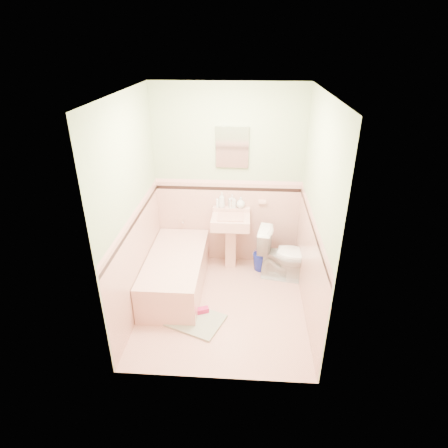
# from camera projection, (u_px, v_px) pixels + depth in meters

# --- Properties ---
(floor) EXTENTS (2.20, 2.20, 0.00)m
(floor) POSITION_uv_depth(u_px,v_px,m) (223.00, 305.00, 4.60)
(floor) COLOR #E3A694
(floor) RESTS_ON ground
(ceiling) EXTENTS (2.20, 2.20, 0.00)m
(ceiling) POSITION_uv_depth(u_px,v_px,m) (222.00, 93.00, 3.48)
(ceiling) COLOR white
(ceiling) RESTS_ON ground
(wall_back) EXTENTS (2.50, 0.00, 2.50)m
(wall_back) POSITION_uv_depth(u_px,v_px,m) (228.00, 179.00, 5.02)
(wall_back) COLOR beige
(wall_back) RESTS_ON ground
(wall_front) EXTENTS (2.50, 0.00, 2.50)m
(wall_front) POSITION_uv_depth(u_px,v_px,m) (213.00, 270.00, 3.06)
(wall_front) COLOR beige
(wall_front) RESTS_ON ground
(wall_left) EXTENTS (0.00, 2.50, 2.50)m
(wall_left) POSITION_uv_depth(u_px,v_px,m) (132.00, 211.00, 4.10)
(wall_left) COLOR beige
(wall_left) RESTS_ON ground
(wall_right) EXTENTS (0.00, 2.50, 2.50)m
(wall_right) POSITION_uv_depth(u_px,v_px,m) (316.00, 216.00, 3.98)
(wall_right) COLOR beige
(wall_right) RESTS_ON ground
(wainscot_back) EXTENTS (2.00, 0.00, 2.00)m
(wainscot_back) POSITION_uv_depth(u_px,v_px,m) (228.00, 223.00, 5.30)
(wainscot_back) COLOR #E5AC9A
(wainscot_back) RESTS_ON ground
(wainscot_front) EXTENTS (2.00, 0.00, 2.00)m
(wainscot_front) POSITION_uv_depth(u_px,v_px,m) (214.00, 330.00, 3.36)
(wainscot_front) COLOR #E5AC9A
(wainscot_front) RESTS_ON ground
(wainscot_left) EXTENTS (0.00, 2.20, 2.20)m
(wainscot_left) POSITION_uv_depth(u_px,v_px,m) (139.00, 261.00, 4.39)
(wainscot_left) COLOR #E5AC9A
(wainscot_left) RESTS_ON ground
(wainscot_right) EXTENTS (0.00, 2.20, 2.20)m
(wainscot_right) POSITION_uv_depth(u_px,v_px,m) (308.00, 267.00, 4.27)
(wainscot_right) COLOR #E5AC9A
(wainscot_right) RESTS_ON ground
(accent_back) EXTENTS (2.00, 0.00, 2.00)m
(accent_back) POSITION_uv_depth(u_px,v_px,m) (228.00, 189.00, 5.07)
(accent_back) COLOR black
(accent_back) RESTS_ON ground
(accent_front) EXTENTS (2.00, 0.00, 2.00)m
(accent_front) POSITION_uv_depth(u_px,v_px,m) (213.00, 282.00, 3.14)
(accent_front) COLOR black
(accent_front) RESTS_ON ground
(accent_left) EXTENTS (0.00, 2.20, 2.20)m
(accent_left) POSITION_uv_depth(u_px,v_px,m) (135.00, 222.00, 4.16)
(accent_left) COLOR black
(accent_left) RESTS_ON ground
(accent_right) EXTENTS (0.00, 2.20, 2.20)m
(accent_right) POSITION_uv_depth(u_px,v_px,m) (313.00, 227.00, 4.04)
(accent_right) COLOR black
(accent_right) RESTS_ON ground
(cap_back) EXTENTS (2.00, 0.00, 2.00)m
(cap_back) POSITION_uv_depth(u_px,v_px,m) (228.00, 182.00, 5.02)
(cap_back) COLOR #E3AA9F
(cap_back) RESTS_ON ground
(cap_front) EXTENTS (2.00, 0.00, 2.00)m
(cap_front) POSITION_uv_depth(u_px,v_px,m) (213.00, 272.00, 3.09)
(cap_front) COLOR #E3AA9F
(cap_front) RESTS_ON ground
(cap_left) EXTENTS (0.00, 2.20, 2.20)m
(cap_left) POSITION_uv_depth(u_px,v_px,m) (134.00, 214.00, 4.12)
(cap_left) COLOR #E3AA9F
(cap_left) RESTS_ON ground
(cap_right) EXTENTS (0.00, 2.20, 2.20)m
(cap_right) POSITION_uv_depth(u_px,v_px,m) (314.00, 219.00, 4.00)
(cap_right) COLOR #E3AA9F
(cap_right) RESTS_ON ground
(bathtub) EXTENTS (0.70, 1.50, 0.45)m
(bathtub) POSITION_uv_depth(u_px,v_px,m) (176.00, 273.00, 4.83)
(bathtub) COLOR #DEA999
(bathtub) RESTS_ON floor
(tub_faucet) EXTENTS (0.04, 0.12, 0.04)m
(tub_faucet) POSITION_uv_depth(u_px,v_px,m) (184.00, 221.00, 5.29)
(tub_faucet) COLOR silver
(tub_faucet) RESTS_ON wall_back
(sink) EXTENTS (0.51, 0.48, 0.81)m
(sink) POSITION_uv_depth(u_px,v_px,m) (231.00, 243.00, 5.19)
(sink) COLOR #DEA999
(sink) RESTS_ON floor
(sink_faucet) EXTENTS (0.02, 0.02, 0.10)m
(sink_faucet) POSITION_uv_depth(u_px,v_px,m) (231.00, 203.00, 5.07)
(sink_faucet) COLOR silver
(sink_faucet) RESTS_ON sink
(medicine_cabinet) EXTENTS (0.43, 0.04, 0.53)m
(medicine_cabinet) POSITION_uv_depth(u_px,v_px,m) (232.00, 147.00, 4.79)
(medicine_cabinet) COLOR white
(medicine_cabinet) RESTS_ON wall_back
(soap_dish) EXTENTS (0.11, 0.06, 0.04)m
(soap_dish) POSITION_uv_depth(u_px,v_px,m) (262.00, 202.00, 5.09)
(soap_dish) COLOR #DEA999
(soap_dish) RESTS_ON wall_back
(soap_bottle_left) EXTENTS (0.10, 0.10, 0.22)m
(soap_bottle_left) POSITION_uv_depth(u_px,v_px,m) (222.00, 200.00, 5.10)
(soap_bottle_left) COLOR #B2B2B2
(soap_bottle_left) RESTS_ON sink
(soap_bottle_mid) EXTENTS (0.10, 0.11, 0.19)m
(soap_bottle_mid) POSITION_uv_depth(u_px,v_px,m) (232.00, 201.00, 5.10)
(soap_bottle_mid) COLOR #B2B2B2
(soap_bottle_mid) RESTS_ON sink
(soap_bottle_right) EXTENTS (0.13, 0.13, 0.15)m
(soap_bottle_right) POSITION_uv_depth(u_px,v_px,m) (241.00, 202.00, 5.10)
(soap_bottle_right) COLOR #B2B2B2
(soap_bottle_right) RESTS_ON sink
(tube) EXTENTS (0.04, 0.04, 0.12)m
(tube) POSITION_uv_depth(u_px,v_px,m) (217.00, 203.00, 5.12)
(tube) COLOR white
(tube) RESTS_ON sink
(toilet) EXTENTS (0.76, 0.52, 0.72)m
(toilet) POSITION_uv_depth(u_px,v_px,m) (284.00, 254.00, 4.99)
(toilet) COLOR white
(toilet) RESTS_ON floor
(bucket) EXTENTS (0.25, 0.25, 0.24)m
(bucket) POSITION_uv_depth(u_px,v_px,m) (261.00, 262.00, 5.28)
(bucket) COLOR navy
(bucket) RESTS_ON floor
(bath_mat) EXTENTS (0.82, 0.70, 0.03)m
(bath_mat) POSITION_uv_depth(u_px,v_px,m) (192.00, 319.00, 4.35)
(bath_mat) COLOR #9DA68A
(bath_mat) RESTS_ON floor
(shoe) EXTENTS (0.17, 0.12, 0.06)m
(shoe) POSITION_uv_depth(u_px,v_px,m) (202.00, 310.00, 4.43)
(shoe) COLOR #BF1E59
(shoe) RESTS_ON bath_mat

